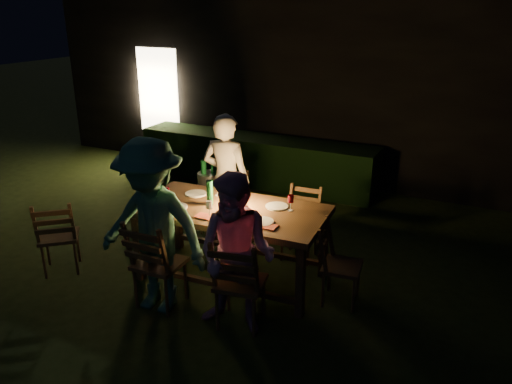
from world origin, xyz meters
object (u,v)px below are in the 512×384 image
at_px(chair_far_right, 300,237).
at_px(chair_spare, 60,249).
at_px(bottle_table, 210,193).
at_px(bottle_bucket_b, 214,177).
at_px(chair_near_left, 159,278).
at_px(chair_end, 339,278).
at_px(person_house_side, 226,180).
at_px(dining_table, 231,215).
at_px(ice_bucket, 209,181).
at_px(bottle_bucket_a, 204,178).
at_px(person_opp_right, 237,255).
at_px(side_table, 209,194).
at_px(person_opp_left, 152,228).
at_px(lantern, 237,193).
at_px(chair_near_right, 240,298).
at_px(chair_far_left, 226,222).

distance_m(chair_far_right, chair_spare, 2.80).
bearing_deg(bottle_table, bottle_bucket_b, 118.88).
xyz_separation_m(bottle_table, bottle_bucket_b, (-0.56, 1.01, -0.22)).
xyz_separation_m(chair_near_left, bottle_bucket_b, (-0.40, 1.79, 0.47)).
bearing_deg(bottle_table, chair_end, 3.39).
xyz_separation_m(chair_near_left, person_house_side, (-0.09, 1.59, 0.54)).
relative_size(dining_table, bottle_table, 7.56).
bearing_deg(ice_bucket, bottle_bucket_a, -141.34).
bearing_deg(bottle_bucket_a, dining_table, -45.27).
bearing_deg(bottle_bucket_b, person_opp_right, -53.85).
height_order(side_table, ice_bucket, ice_bucket).
relative_size(chair_end, person_opp_left, 0.50).
bearing_deg(ice_bucket, chair_near_left, -75.49).
distance_m(dining_table, person_opp_right, 0.94).
relative_size(person_opp_left, lantern, 5.11).
distance_m(chair_end, person_opp_left, 1.97).
bearing_deg(ice_bucket, chair_near_right, -51.40).
relative_size(person_opp_right, bottle_table, 5.56).
bearing_deg(person_opp_left, chair_spare, 171.91).
xyz_separation_m(chair_near_right, side_table, (-1.35, 1.70, 0.25)).
distance_m(person_opp_left, bottle_bucket_a, 1.84).
relative_size(chair_far_right, person_opp_left, 0.51).
xyz_separation_m(chair_far_left, bottle_bucket_a, (-0.41, 0.17, 0.48)).
height_order(dining_table, bottle_bucket_b, bottle_bucket_b).
height_order(chair_far_right, person_house_side, person_house_side).
relative_size(chair_near_left, chair_far_left, 1.04).
distance_m(person_opp_left, lantern, 1.01).
height_order(bottle_table, ice_bucket, bottle_table).
distance_m(chair_near_right, person_opp_right, 0.48).
bearing_deg(lantern, person_house_side, 126.44).
height_order(person_opp_right, ice_bucket, person_opp_right).
height_order(bottle_table, side_table, bottle_table).
distance_m(person_opp_right, lantern, 0.99).
bearing_deg(bottle_bucket_b, dining_table, -50.97).
bearing_deg(ice_bucket, person_opp_left, -75.77).
height_order(chair_far_right, chair_spare, chair_spare).
bearing_deg(person_house_side, dining_table, 118.76).
bearing_deg(chair_far_right, person_opp_left, 58.09).
bearing_deg(chair_far_right, chair_near_left, 57.27).
relative_size(chair_spare, bottle_bucket_a, 2.94).
distance_m(lantern, bottle_bucket_b, 1.29).
height_order(chair_far_left, chair_end, chair_far_left).
distance_m(chair_end, bottle_table, 1.65).
relative_size(lantern, side_table, 0.56).
distance_m(chair_near_left, person_opp_right, 1.02).
xyz_separation_m(chair_near_right, ice_bucket, (-1.35, 1.70, 0.43)).
bearing_deg(chair_far_right, chair_near_right, 86.66).
bearing_deg(chair_far_right, dining_table, 54.70).
distance_m(chair_near_left, side_table, 1.83).
bearing_deg(chair_spare, chair_near_left, -43.12).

